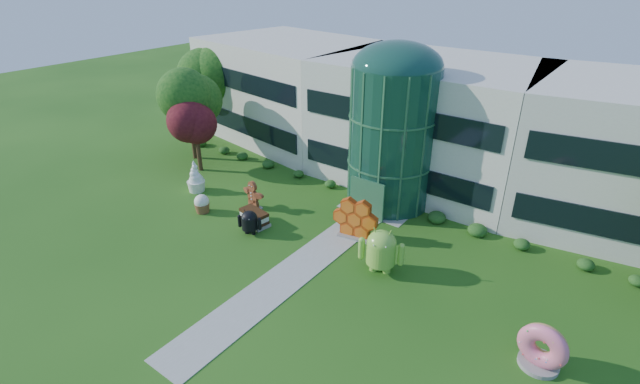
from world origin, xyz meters
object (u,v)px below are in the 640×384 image
Objects in this scene: android_black at (249,221)px; gingerbread at (253,195)px; donut at (543,346)px; android_green at (381,248)px.

gingerbread reaches higher than android_black.
donut reaches higher than android_black.
donut is at bearing -0.61° from gingerbread.
android_black is 3.49m from gingerbread.
android_green is 9.28m from donut.
android_black is at bearing 169.10° from android_green.
android_green is 11.16m from gingerbread.
gingerbread is (-2.24, 2.67, 0.11)m from android_black.
android_black is 0.83× the size of gingerbread.
android_green is 1.61× the size of android_black.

